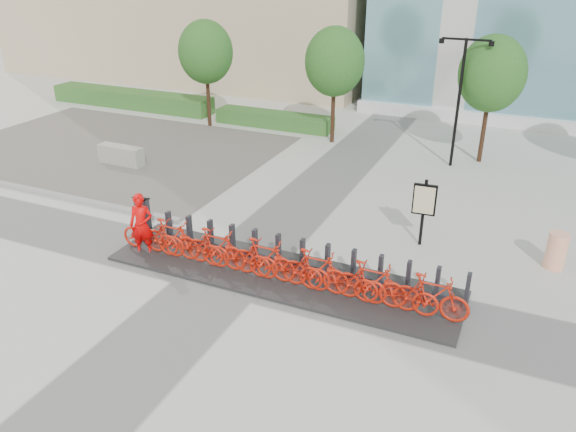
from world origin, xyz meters
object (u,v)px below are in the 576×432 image
at_px(bike_0, 150,235).
at_px(kiosk, 143,217).
at_px(map_sign, 424,202).
at_px(worker_red, 141,225).
at_px(jersey_barrier, 121,155).
at_px(construction_barrel, 556,251).

bearing_deg(bike_0, kiosk, 47.85).
bearing_deg(map_sign, worker_red, -155.88).
bearing_deg(jersey_barrier, map_sign, -7.78).
relative_size(bike_0, kiosk, 1.41).
distance_m(construction_barrel, map_sign, 3.74).
relative_size(worker_red, jersey_barrier, 0.93).
relative_size(kiosk, map_sign, 0.65).
relative_size(bike_0, map_sign, 0.92).
bearing_deg(bike_0, worker_red, 128.13).
height_order(bike_0, construction_barrel, bike_0).
height_order(worker_red, construction_barrel, worker_red).
xyz_separation_m(construction_barrel, jersey_barrier, (-16.29, 1.88, -0.14)).
height_order(kiosk, construction_barrel, kiosk).
bearing_deg(bike_0, construction_barrel, -70.09).
relative_size(kiosk, jersey_barrier, 0.67).
distance_m(bike_0, kiosk, 0.99).
relative_size(bike_0, construction_barrel, 1.81).
height_order(worker_red, jersey_barrier, worker_red).
bearing_deg(construction_barrel, worker_red, -159.77).
relative_size(bike_0, jersey_barrier, 0.95).
bearing_deg(map_sign, construction_barrel, -1.77).
distance_m(kiosk, worker_red, 0.99).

